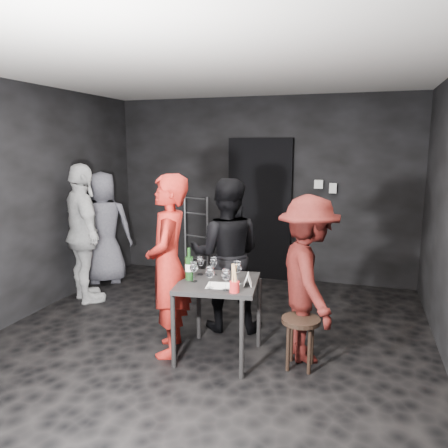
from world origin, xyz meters
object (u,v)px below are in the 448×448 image
(server_red, at_px, (168,251))
(woman_black, at_px, (226,247))
(stool, at_px, (301,328))
(bystander_cream, at_px, (83,221))
(bystander_grey, at_px, (103,223))
(hand_truck, at_px, (196,261))
(breadstick_cup, at_px, (234,279))
(wine_bottle, at_px, (189,267))
(man_maroon, at_px, (308,276))
(tasting_table, at_px, (218,291))

(server_red, distance_m, woman_black, 0.81)
(stool, relative_size, bystander_cream, 0.22)
(bystander_grey, bearing_deg, hand_truck, -174.25)
(hand_truck, distance_m, breadstick_cup, 3.09)
(bystander_grey, distance_m, wine_bottle, 2.69)
(wine_bottle, distance_m, breadstick_cup, 0.55)
(stool, distance_m, breadstick_cup, 0.78)
(stool, bearing_deg, man_maroon, 83.62)
(tasting_table, height_order, stool, tasting_table)
(tasting_table, relative_size, wine_bottle, 2.44)
(bystander_cream, xyz_separation_m, wine_bottle, (1.84, -0.96, -0.19))
(woman_black, height_order, man_maroon, woman_black)
(woman_black, bearing_deg, hand_truck, -70.60)
(tasting_table, distance_m, stool, 0.82)
(bystander_cream, xyz_separation_m, breadstick_cup, (2.34, -1.18, -0.18))
(tasting_table, distance_m, server_red, 0.60)
(hand_truck, distance_m, woman_black, 2.14)
(bystander_grey, bearing_deg, wine_bottle, 113.29)
(stool, bearing_deg, bystander_cream, 162.65)
(tasting_table, height_order, man_maroon, man_maroon)
(server_red, distance_m, man_maroon, 1.33)
(wine_bottle, xyz_separation_m, breadstick_cup, (0.51, -0.22, 0.00))
(hand_truck, height_order, bystander_cream, bystander_cream)
(tasting_table, relative_size, woman_black, 0.41)
(woman_black, bearing_deg, wine_bottle, 67.79)
(stool, height_order, bystander_cream, bystander_cream)
(server_red, height_order, wine_bottle, server_red)
(man_maroon, distance_m, bystander_grey, 3.45)
(breadstick_cup, bearing_deg, stool, 27.31)
(hand_truck, height_order, wine_bottle, hand_truck)
(man_maroon, distance_m, wine_bottle, 1.11)
(tasting_table, bearing_deg, woman_black, 101.33)
(man_maroon, relative_size, wine_bottle, 5.25)
(tasting_table, bearing_deg, wine_bottle, -171.75)
(tasting_table, xyz_separation_m, stool, (0.77, 0.02, -0.28))
(wine_bottle, bearing_deg, stool, 3.50)
(hand_truck, xyz_separation_m, server_red, (0.69, -2.46, 0.78))
(server_red, relative_size, bystander_cream, 0.95)
(stool, relative_size, woman_black, 0.26)
(hand_truck, relative_size, stool, 2.60)
(bystander_cream, height_order, bystander_grey, bystander_cream)
(breadstick_cup, bearing_deg, hand_truck, 117.83)
(server_red, bearing_deg, hand_truck, 178.02)
(tasting_table, bearing_deg, bystander_grey, 143.77)
(woman_black, height_order, bystander_grey, woman_black)
(server_red, xyz_separation_m, bystander_grey, (-1.83, 1.74, -0.12))
(bystander_grey, bearing_deg, stool, 125.19)
(woman_black, relative_size, breadstick_cup, 6.83)
(woman_black, xyz_separation_m, wine_bottle, (-0.14, -0.72, -0.05))
(tasting_table, bearing_deg, bystander_cream, 156.32)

